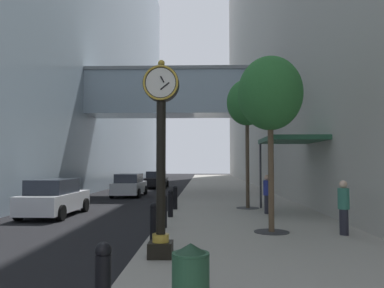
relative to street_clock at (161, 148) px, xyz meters
name	(u,v)px	position (x,y,z in m)	size (l,w,h in m)	color
ground_plane	(183,193)	(-0.63, 20.62, -2.66)	(110.00, 110.00, 0.00)	black
sidewalk_right	(224,189)	(2.72, 23.62, -2.59)	(6.71, 80.00, 0.14)	#9E998E
building_block_left	(57,4)	(-11.99, 23.60, 13.78)	(22.94, 80.00, 32.99)	#93A8B7
street_clock	(161,148)	(0.00, 0.00, 0.00)	(0.84, 0.55, 4.58)	black
bollard_nearest	(103,283)	(-0.34, -3.70, -1.94)	(0.22, 0.22, 1.11)	black
bollard_third	(154,222)	(-0.34, 1.41, -1.94)	(0.22, 0.22, 1.11)	black
bollard_fourth	(164,210)	(-0.34, 3.97, -1.94)	(0.22, 0.22, 1.11)	black
bollard_fifth	(170,202)	(-0.34, 6.53, -1.94)	(0.22, 0.22, 1.11)	black
bollard_sixth	(175,197)	(-0.34, 9.09, -1.94)	(0.22, 0.22, 1.11)	black
street_tree_near	(270,94)	(3.12, 3.27, 1.83)	(2.06, 2.06, 5.57)	#333335
street_tree_mid_near	(247,104)	(3.12, 9.60, 2.55)	(1.96, 1.96, 6.26)	#333335
trash_bin	(191,281)	(0.81, -3.46, -1.98)	(0.53, 0.53, 1.05)	#234C33
pedestrian_walking	(267,193)	(3.73, 7.62, -1.64)	(0.46, 0.52, 1.66)	#23232D
pedestrian_by_clock	(344,206)	(5.22, 2.87, -1.66)	(0.39, 0.39, 1.63)	#23232D
storefront_awning	(290,141)	(4.84, 8.08, 0.63)	(2.40, 3.60, 3.30)	#235138
car_black_near	(156,180)	(-3.40, 26.44, -1.89)	(2.17, 4.40, 1.56)	black
car_white_mid	(54,198)	(-5.52, 7.63, -1.88)	(2.02, 4.26, 1.61)	silver
car_silver_far	(129,185)	(-4.19, 17.60, -1.89)	(1.99, 4.52, 1.57)	#B7BABF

